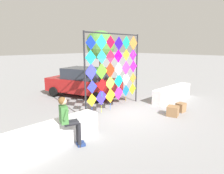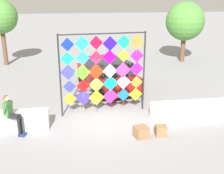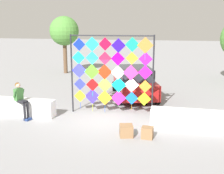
% 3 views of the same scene
% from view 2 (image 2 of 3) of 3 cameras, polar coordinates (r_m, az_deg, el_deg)
% --- Properties ---
extents(ground, '(120.00, 120.00, 0.00)m').
position_cam_2_polar(ground, '(12.01, -2.29, -6.94)').
color(ground, gray).
extents(plaza_ledge_left, '(3.33, 0.56, 0.77)m').
position_cam_2_polar(plaza_ledge_left, '(11.88, -20.82, -6.50)').
color(plaza_ledge_left, white).
rests_on(plaza_ledge_left, ground).
extents(plaza_ledge_right, '(3.33, 0.56, 0.77)m').
position_cam_2_polar(plaza_ledge_right, '(12.54, 15.39, -4.56)').
color(plaza_ledge_right, white).
rests_on(plaza_ledge_right, ground).
extents(kite_display_rack, '(3.76, 0.31, 3.61)m').
position_cam_2_polar(kite_display_rack, '(12.14, -1.76, 3.70)').
color(kite_display_rack, '#232328').
rests_on(kite_display_rack, ground).
extents(seated_vendor, '(0.77, 0.60, 1.61)m').
position_cam_2_polar(seated_vendor, '(11.18, -19.77, -4.75)').
color(seated_vendor, black).
rests_on(seated_vendor, ground).
extents(parked_car, '(3.20, 4.83, 1.73)m').
position_cam_2_polar(parked_car, '(15.51, -0.90, 2.63)').
color(parked_car, maroon).
rests_on(parked_car, ground).
extents(cardboard_box_large, '(0.43, 0.38, 0.42)m').
position_cam_2_polar(cardboard_box_large, '(10.94, 9.87, -8.74)').
color(cardboard_box_large, olive).
rests_on(cardboard_box_large, ground).
extents(cardboard_box_small, '(0.59, 0.58, 0.43)m').
position_cam_2_polar(cardboard_box_small, '(10.73, 5.90, -9.07)').
color(cardboard_box_small, olive).
rests_on(cardboard_box_small, ground).
extents(tree_broadleaf, '(2.88, 3.13, 4.52)m').
position_cam_2_polar(tree_broadleaf, '(22.37, 14.47, 13.06)').
color(tree_broadleaf, brown).
rests_on(tree_broadleaf, ground).
extents(tree_far_right, '(2.38, 2.38, 4.68)m').
position_cam_2_polar(tree_far_right, '(21.89, -21.68, 13.04)').
color(tree_far_right, brown).
rests_on(tree_far_right, ground).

